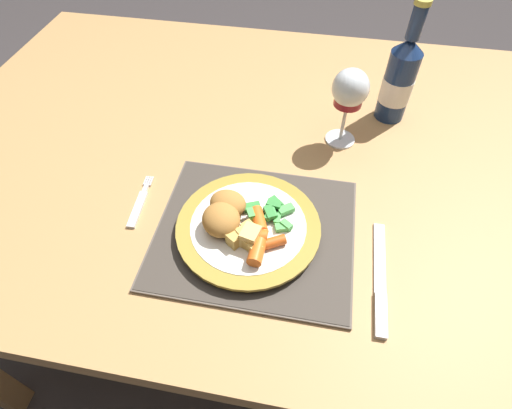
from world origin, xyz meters
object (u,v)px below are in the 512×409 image
Objects in this scene: dinner_plate at (248,228)px; fork at (139,205)px; dining_table at (274,173)px; bottle at (399,79)px; table_knife at (380,286)px; wine_glass at (350,92)px.

fork is (-0.20, 0.03, -0.01)m from dinner_plate.
dining_table is 0.31m from fork.
dining_table is 0.32m from bottle.
fork is (-0.22, -0.20, 0.08)m from dining_table.
table_knife is (0.22, -0.06, -0.01)m from dinner_plate.
table_knife is (0.21, -0.29, 0.08)m from dining_table.
dinner_plate is at bearing -122.99° from bottle.
dinner_plate is 1.17× the size of table_knife.
dining_table is 0.24m from wine_glass.
table_knife is at bearing -93.29° from bottle.
dining_table is 0.37m from table_knife.
wine_glass is (0.13, 0.04, 0.20)m from dining_table.
fork is 0.49× the size of bottle.
table_knife reaches higher than dining_table.
wine_glass is at bearing 35.46° from fork.
fork is at bearing -142.12° from bottle.
dinner_plate reaches higher than table_knife.
dinner_plate is 0.32m from wine_glass.
fork is at bearing -144.54° from wine_glass.
bottle is at bearing 37.88° from fork.
dining_table is 11.97× the size of fork.
fork reaches higher than dining_table.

